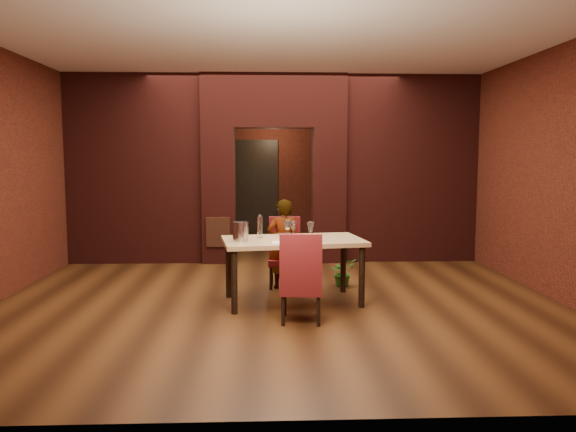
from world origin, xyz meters
The scene contains 25 objects.
floor centered at (0.00, 0.00, 0.00)m, with size 8.00×8.00×0.00m, color #492812.
ceiling centered at (0.00, 0.00, 3.20)m, with size 7.00×8.00×0.04m, color silver.
wall_back centered at (0.00, 4.00, 1.60)m, with size 7.00×0.04×3.20m, color maroon.
wall_front centered at (0.00, -4.00, 1.60)m, with size 7.00×0.04×3.20m, color maroon.
wall_left centered at (-3.50, 0.00, 1.60)m, with size 0.04×8.00×3.20m, color maroon.
wall_right centered at (3.50, 0.00, 1.60)m, with size 0.04×8.00×3.20m, color maroon.
pillar_left centered at (-0.95, 2.00, 1.15)m, with size 0.55×0.55×2.30m, color maroon.
pillar_right centered at (0.95, 2.00, 1.15)m, with size 0.55×0.55×2.30m, color maroon.
lintel centered at (0.00, 2.00, 2.75)m, with size 2.45×0.55×0.90m, color maroon.
wing_wall_left centered at (-2.36, 2.00, 1.60)m, with size 2.27×0.35×3.20m, color maroon.
wing_wall_right centered at (2.36, 2.00, 1.60)m, with size 2.27×0.35×3.20m, color maroon.
vent_panel centered at (-0.95, 1.71, 0.55)m, with size 0.40×0.03×0.50m, color brown.
rear_door centered at (-0.40, 3.94, 1.05)m, with size 0.90×0.08×2.10m, color black.
rear_door_frame centered at (-0.40, 3.90, 1.05)m, with size 1.02×0.04×2.22m, color black.
dining_table centered at (0.19, -0.83, 0.40)m, with size 1.70×0.96×0.80m, color tan.
chair_far centered at (0.11, 0.01, 0.48)m, with size 0.44×0.44×0.97m, color maroon.
chair_near centered at (0.24, -1.65, 0.50)m, with size 0.45×0.45×1.00m, color maroon.
person_seated centered at (0.10, -0.06, 0.62)m, with size 0.45×0.30×1.24m, color white.
wine_glass_a centered at (0.12, -0.76, 0.91)m, with size 0.09×0.09×0.22m, color white, non-canonical shape.
wine_glass_b centered at (0.20, -0.72, 0.90)m, with size 0.08×0.08×0.21m, color white, non-canonical shape.
wine_glass_c centered at (0.40, -0.93, 0.91)m, with size 0.09×0.09×0.22m, color white, non-canonical shape.
tasting_sheet centered at (0.08, -1.12, 0.80)m, with size 0.30×0.22×0.00m, color white.
wine_bucket centered at (-0.45, -0.97, 0.91)m, with size 0.19×0.19×0.23m, color #A9AAB0.
water_bottle centered at (-0.22, -0.69, 0.94)m, with size 0.07×0.07×0.29m, color white.
potted_plant centered at (0.93, 0.02, 0.19)m, with size 0.35×0.30×0.39m, color #296A1F.
Camera 1 is at (-0.15, -7.69, 1.81)m, focal length 35.00 mm.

